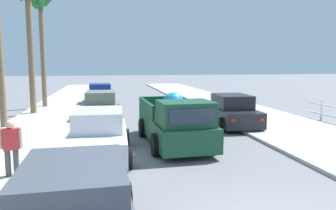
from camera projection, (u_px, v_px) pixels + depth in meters
name	position (u px, v px, depth m)	size (l,w,h in m)	color
sidewalk_left	(54.00, 124.00, 16.07)	(4.77, 60.00, 0.12)	#B2AFA8
sidewalk_right	(256.00, 117.00, 18.11)	(4.77, 60.00, 0.12)	#B2AFA8
curb_left	(75.00, 123.00, 16.26)	(0.16, 60.00, 0.10)	silver
curb_right	(239.00, 118.00, 17.93)	(0.16, 60.00, 0.10)	silver
pickup_truck	(175.00, 123.00, 12.12)	(2.34, 5.27, 1.88)	#19472D
car_left_near	(231.00, 111.00, 15.84)	(2.18, 4.33, 1.54)	black
car_right_near	(99.00, 135.00, 10.53)	(2.16, 4.32, 1.54)	silver
car_left_mid	(101.00, 106.00, 17.68)	(2.07, 4.28, 1.54)	slate
car_right_mid	(100.00, 94.00, 24.45)	(2.09, 4.29, 1.54)	navy
palm_tree_right_mid	(40.00, 6.00, 21.25)	(3.29, 3.63, 8.18)	brown
pedestrian	(11.00, 146.00, 8.38)	(0.57, 0.32, 1.59)	#4C4C4C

